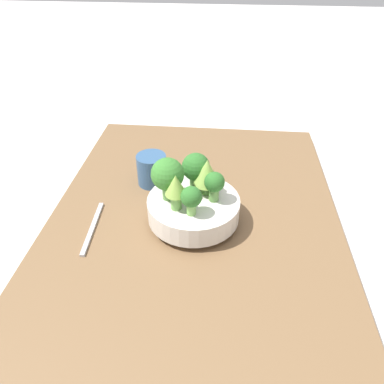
{
  "coord_description": "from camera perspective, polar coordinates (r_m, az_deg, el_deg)",
  "views": [
    {
      "loc": [
        0.62,
        0.06,
        0.59
      ],
      "look_at": [
        -0.03,
        -0.0,
        0.11
      ],
      "focal_mm": 35.0,
      "sensor_mm": 36.0,
      "label": 1
    }
  ],
  "objects": [
    {
      "name": "broccoli_floret_back",
      "position": [
        0.8,
        3.43,
        1.26
      ],
      "size": [
        0.04,
        0.04,
        0.07
      ],
      "color": "#609347",
      "rests_on": "bowl"
    },
    {
      "name": "cup",
      "position": [
        0.97,
        -6.14,
        3.42
      ],
      "size": [
        0.08,
        0.08,
        0.08
      ],
      "color": "#33567F",
      "rests_on": "table"
    },
    {
      "name": "fork",
      "position": [
        0.87,
        -14.91,
        -5.28
      ],
      "size": [
        0.17,
        0.02,
        0.01
      ],
      "color": "#B2B2B7",
      "rests_on": "table"
    },
    {
      "name": "broccoli_floret_front",
      "position": [
        0.79,
        -3.75,
        2.55
      ],
      "size": [
        0.07,
        0.07,
        0.1
      ],
      "color": "#609347",
      "rests_on": "bowl"
    },
    {
      "name": "broccoli_floret_left",
      "position": [
        0.84,
        0.46,
        3.7
      ],
      "size": [
        0.06,
        0.06,
        0.08
      ],
      "color": "#609347",
      "rests_on": "bowl"
    },
    {
      "name": "bowl",
      "position": [
        0.84,
        0.0,
        -2.54
      ],
      "size": [
        0.21,
        0.21,
        0.06
      ],
      "color": "silver",
      "rests_on": "table"
    },
    {
      "name": "romanesco_piece_near",
      "position": [
        0.76,
        -2.52,
        0.53
      ],
      "size": [
        0.05,
        0.05,
        0.08
      ],
      "color": "#6BA34C",
      "rests_on": "bowl"
    },
    {
      "name": "table",
      "position": [
        0.85,
        0.0,
        -6.76
      ],
      "size": [
        1.03,
        0.67,
        0.03
      ],
      "color": "brown",
      "rests_on": "ground_plane"
    },
    {
      "name": "ground_plane",
      "position": [
        0.86,
        0.0,
        -7.55
      ],
      "size": [
        6.0,
        6.0,
        0.0
      ],
      "primitive_type": "plane",
      "color": "silver"
    },
    {
      "name": "broccoli_floret_right",
      "position": [
        0.76,
        -0.43,
        -0.92
      ],
      "size": [
        0.04,
        0.04,
        0.07
      ],
      "color": "#7AB256",
      "rests_on": "bowl"
    },
    {
      "name": "romanesco_piece_far",
      "position": [
        0.81,
        2.31,
        2.92
      ],
      "size": [
        0.06,
        0.06,
        0.09
      ],
      "color": "#6BA34C",
      "rests_on": "bowl"
    }
  ]
}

